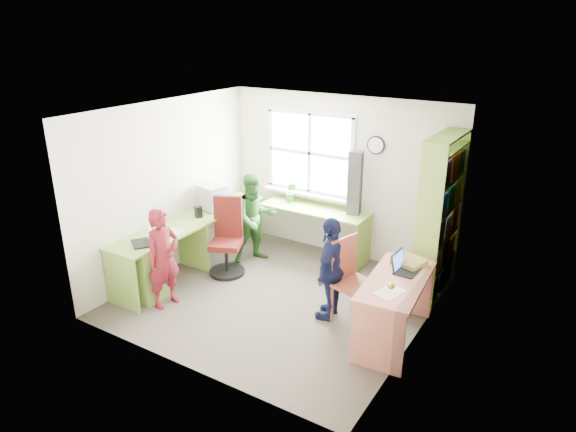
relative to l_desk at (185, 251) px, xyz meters
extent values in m
cube|color=#433D35|center=(1.31, 0.28, -0.47)|extent=(3.60, 3.40, 0.02)
cube|color=white|center=(1.31, 0.28, 1.95)|extent=(3.60, 3.40, 0.02)
cube|color=beige|center=(1.31, 1.99, 0.74)|extent=(3.60, 0.02, 2.40)
cube|color=beige|center=(1.31, -1.43, 0.74)|extent=(3.60, 0.02, 2.40)
cube|color=beige|center=(-0.50, 0.28, 0.74)|extent=(0.02, 3.40, 2.40)
cube|color=beige|center=(3.12, 0.28, 0.74)|extent=(0.02, 3.40, 2.40)
cube|color=white|center=(0.81, 1.97, 1.04)|extent=(1.40, 0.01, 1.20)
cube|color=white|center=(0.81, 1.96, 1.04)|extent=(1.48, 0.04, 1.28)
cube|color=olive|center=(3.09, -0.77, 0.54)|extent=(0.02, 0.82, 2.00)
sphere|color=gold|center=(3.06, -0.44, 0.54)|extent=(0.07, 0.07, 0.07)
cylinder|color=black|center=(1.86, 1.96, 1.29)|extent=(0.26, 0.03, 0.26)
cylinder|color=white|center=(1.86, 1.95, 1.29)|extent=(0.22, 0.01, 0.22)
cube|color=#83AD45|center=(-0.19, 0.38, 0.28)|extent=(0.60, 2.70, 0.03)
cube|color=#83AD45|center=(1.06, 1.70, 0.28)|extent=(1.65, 0.56, 0.03)
cube|color=#83AD45|center=(-0.19, 0.38, -0.10)|extent=(0.56, 0.03, 0.72)
cube|color=#83AD45|center=(-0.19, -0.94, -0.10)|extent=(0.56, 0.03, 0.72)
cube|color=#83AD45|center=(-0.19, 1.70, -0.10)|extent=(0.56, 0.03, 0.72)
cube|color=#83AD45|center=(1.86, 1.70, -0.10)|extent=(0.03, 0.52, 0.72)
cube|color=#83AD45|center=(-0.19, -0.57, -0.10)|extent=(0.54, 0.45, 0.72)
cube|color=tan|center=(2.90, 0.19, 0.27)|extent=(0.70, 1.34, 0.03)
cube|color=tan|center=(2.95, -0.43, -0.10)|extent=(0.56, 0.08, 0.71)
cube|color=tan|center=(2.85, 0.81, -0.10)|extent=(0.56, 0.08, 0.71)
cube|color=#83AD45|center=(2.96, 0.96, 0.59)|extent=(0.30, 0.02, 2.10)
cube|color=#83AD45|center=(2.96, 1.96, 0.59)|extent=(0.30, 0.02, 2.10)
cube|color=#83AD45|center=(2.96, 1.46, 1.63)|extent=(0.30, 1.00, 0.02)
cube|color=#83AD45|center=(2.96, 1.46, -0.40)|extent=(0.30, 1.00, 0.02)
cube|color=#83AD45|center=(2.96, 1.46, -0.04)|extent=(0.30, 1.00, 0.02)
cube|color=#83AD45|center=(2.96, 1.46, 0.34)|extent=(0.30, 1.00, 0.02)
cube|color=#83AD45|center=(2.96, 1.46, 0.72)|extent=(0.30, 1.00, 0.02)
cube|color=#83AD45|center=(2.96, 1.46, 1.10)|extent=(0.30, 1.00, 0.02)
cube|color=#83AD45|center=(2.96, 1.46, 1.48)|extent=(0.30, 1.00, 0.02)
cube|color=#B12919|center=(2.96, 1.16, -0.25)|extent=(0.25, 0.28, 0.27)
cube|color=#194398|center=(2.96, 1.48, -0.24)|extent=(0.25, 0.30, 0.29)
cube|color=#1E7F39|center=(2.96, 1.78, -0.23)|extent=(0.25, 0.26, 0.30)
cube|color=gold|center=(2.96, 1.16, 0.13)|extent=(0.25, 0.28, 0.30)
cube|color=#77327F|center=(2.96, 1.48, 0.14)|extent=(0.25, 0.30, 0.32)
cube|color=orange|center=(2.96, 1.78, 0.12)|extent=(0.25, 0.26, 0.29)
cube|color=#262626|center=(2.96, 1.16, 0.52)|extent=(0.25, 0.28, 0.32)
cube|color=beige|center=(2.96, 1.48, 0.50)|extent=(0.25, 0.30, 0.29)
cube|color=#B12919|center=(2.96, 1.78, 0.51)|extent=(0.25, 0.26, 0.30)
cube|color=#194398|center=(2.96, 1.16, 0.88)|extent=(0.25, 0.28, 0.29)
cube|color=#1E7F39|center=(2.96, 1.48, 0.89)|extent=(0.25, 0.30, 0.30)
cube|color=gold|center=(2.96, 1.78, 0.90)|extent=(0.25, 0.26, 0.32)
cube|color=#77327F|center=(2.96, 1.16, 1.27)|extent=(0.25, 0.28, 0.30)
cube|color=orange|center=(2.96, 1.48, 1.28)|extent=(0.25, 0.30, 0.32)
cube|color=#262626|center=(2.96, 1.78, 1.26)|extent=(0.25, 0.26, 0.29)
cylinder|color=black|center=(0.32, 0.48, -0.43)|extent=(0.67, 0.67, 0.05)
cylinder|color=black|center=(0.32, 0.48, -0.22)|extent=(0.07, 0.07, 0.38)
cube|color=#4F130E|center=(0.32, 0.48, 0.00)|extent=(0.55, 0.55, 0.08)
cube|color=#4F130E|center=(0.24, 0.66, 0.34)|extent=(0.39, 0.23, 0.60)
cylinder|color=brown|center=(2.16, 0.14, -0.22)|extent=(0.05, 0.05, 0.48)
cylinder|color=brown|center=(2.52, 0.04, -0.22)|extent=(0.05, 0.05, 0.48)
cylinder|color=brown|center=(2.26, 0.51, -0.22)|extent=(0.05, 0.05, 0.48)
cylinder|color=brown|center=(2.63, 0.40, -0.22)|extent=(0.05, 0.05, 0.48)
cube|color=brown|center=(2.39, 0.27, 0.03)|extent=(0.55, 0.55, 0.04)
cube|color=brown|center=(2.20, 0.33, 0.31)|extent=(0.15, 0.42, 0.53)
cube|color=#B7B7BC|center=(-0.21, 0.89, 0.30)|extent=(0.32, 0.27, 0.02)
cube|color=#B7B7BC|center=(-0.21, 0.89, 0.48)|extent=(0.44, 0.41, 0.35)
cube|color=#3F72F2|center=(-0.03, 0.84, 0.48)|extent=(0.07, 0.28, 0.25)
cube|color=black|center=(-0.15, -0.59, 0.30)|extent=(0.39, 0.37, 0.02)
cube|color=black|center=(-0.08, -0.49, 0.41)|extent=(0.29, 0.22, 0.21)
cube|color=white|center=(-0.08, -0.50, 0.41)|extent=(0.25, 0.19, 0.17)
cube|color=black|center=(2.93, 0.43, 0.30)|extent=(0.24, 0.32, 0.02)
cube|color=black|center=(2.81, 0.43, 0.40)|extent=(0.07, 0.32, 0.21)
cube|color=#3F72F2|center=(2.82, 0.43, 0.40)|extent=(0.05, 0.28, 0.17)
cube|color=black|center=(-0.16, 0.49, 0.38)|extent=(0.11, 0.11, 0.17)
cube|color=black|center=(-0.21, 1.07, 0.38)|extent=(0.10, 0.10, 0.16)
cube|color=black|center=(1.64, 1.79, 0.76)|extent=(0.21, 0.20, 0.92)
cube|color=red|center=(2.89, 0.62, 0.32)|extent=(0.38, 0.38, 0.06)
cube|color=beige|center=(-0.07, -0.13, 0.30)|extent=(0.27, 0.34, 0.00)
cube|color=beige|center=(2.94, -0.12, 0.29)|extent=(0.29, 0.36, 0.00)
imported|color=#317A31|center=(0.60, 1.76, 0.45)|extent=(0.20, 0.17, 0.31)
imported|color=maroon|center=(0.20, -0.58, 0.18)|extent=(0.37, 0.50, 1.27)
imported|color=#2C6729|center=(0.41, 1.07, 0.21)|extent=(0.78, 0.82, 1.33)
imported|color=#12183B|center=(2.08, 0.25, 0.18)|extent=(0.40, 0.78, 1.28)
camera|label=1|loc=(4.49, -4.62, 2.88)|focal=32.00mm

